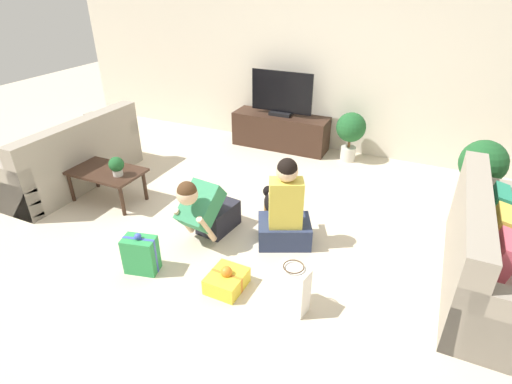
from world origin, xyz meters
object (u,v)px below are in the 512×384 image
(sofa_right, at_px, (498,258))
(tv_console, at_px, (280,131))
(dog, at_px, (270,201))
(person_sitting, at_px, (285,213))
(coffee_table, at_px, (105,174))
(potted_plant_corner_right, at_px, (481,170))
(person_kneeling, at_px, (206,209))
(tv, at_px, (282,96))
(potted_plant_back_right, at_px, (351,130))
(gift_bag_a, at_px, (292,288))
(gift_box_a, at_px, (141,254))
(sofa_left, at_px, (70,160))
(gift_box_b, at_px, (227,280))
(tabletop_plant, at_px, (117,165))

(sofa_right, height_order, tv_console, sofa_right)
(dog, bearing_deg, person_sitting, 100.00)
(coffee_table, bearing_deg, sofa_right, 3.09)
(coffee_table, relative_size, potted_plant_corner_right, 1.03)
(person_sitting, bearing_deg, person_kneeling, -7.11)
(tv, height_order, potted_plant_back_right, tv)
(potted_plant_corner_right, distance_m, gift_bag_a, 2.64)
(gift_box_a, bearing_deg, tv_console, 89.13)
(sofa_left, bearing_deg, sofa_right, 90.62)
(tv, height_order, gift_bag_a, tv)
(person_sitting, distance_m, gift_bag_a, 0.92)
(sofa_left, distance_m, gift_box_a, 2.23)
(sofa_right, height_order, person_kneeling, sofa_right)
(person_sitting, relative_size, gift_box_b, 2.75)
(coffee_table, bearing_deg, sofa_left, 167.59)
(potted_plant_back_right, relative_size, gift_box_b, 2.05)
(gift_box_b, bearing_deg, sofa_left, 161.58)
(gift_box_a, relative_size, gift_bag_a, 0.94)
(potted_plant_corner_right, relative_size, gift_bag_a, 1.99)
(tv_console, distance_m, gift_bag_a, 3.44)
(tv, relative_size, tabletop_plant, 4.25)
(potted_plant_back_right, relative_size, tabletop_plant, 3.19)
(coffee_table, xyz_separation_m, tabletop_plant, (0.24, -0.04, 0.17))
(sofa_right, height_order, tv, tv)
(tv_console, xyz_separation_m, dog, (0.65, -1.94, -0.06))
(person_kneeling, bearing_deg, sofa_left, 178.42)
(sofa_left, height_order, gift_bag_a, sofa_left)
(tv, xyz_separation_m, person_sitting, (0.98, -2.34, -0.46))
(person_kneeling, relative_size, person_sitting, 0.82)
(coffee_table, distance_m, dog, 1.96)
(dog, bearing_deg, gift_box_a, 33.32)
(tv, distance_m, gift_box_b, 3.34)
(potted_plant_corner_right, height_order, tabletop_plant, potted_plant_corner_right)
(potted_plant_corner_right, height_order, gift_box_a, potted_plant_corner_right)
(coffee_table, xyz_separation_m, gift_box_b, (2.01, -0.76, -0.27))
(coffee_table, height_order, tabletop_plant, tabletop_plant)
(tv, relative_size, person_kneeling, 1.22)
(potted_plant_back_right, relative_size, potted_plant_corner_right, 0.82)
(gift_box_b, height_order, gift_bag_a, gift_bag_a)
(tv, height_order, potted_plant_corner_right, tv)
(tv_console, xyz_separation_m, person_sitting, (0.98, -2.34, 0.09))
(person_sitting, distance_m, gift_box_a, 1.41)
(sofa_right, distance_m, gift_box_b, 2.31)
(potted_plant_back_right, height_order, person_sitting, person_sitting)
(tv_console, height_order, tv, tv)
(person_sitting, bearing_deg, sofa_right, 159.66)
(sofa_left, distance_m, coffee_table, 0.79)
(tv, bearing_deg, tabletop_plant, -112.31)
(person_kneeling, distance_m, gift_box_a, 0.77)
(sofa_right, bearing_deg, sofa_left, 90.62)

